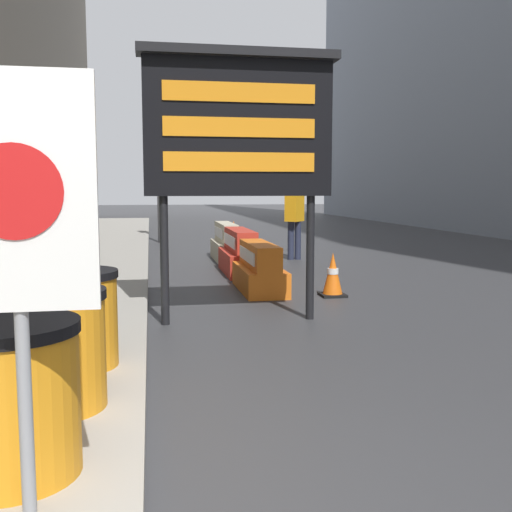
% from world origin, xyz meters
% --- Properties ---
extents(barrel_drum_foreground, '(0.71, 0.71, 0.78)m').
position_xyz_m(barrel_drum_foreground, '(-0.65, 0.34, 0.55)').
color(barrel_drum_foreground, orange).
rests_on(barrel_drum_foreground, sidewalk_left).
extents(barrel_drum_middle, '(0.71, 0.71, 0.78)m').
position_xyz_m(barrel_drum_middle, '(-0.59, 1.28, 0.55)').
color(barrel_drum_middle, orange).
rests_on(barrel_drum_middle, sidewalk_left).
extents(barrel_drum_back, '(0.71, 0.71, 0.78)m').
position_xyz_m(barrel_drum_back, '(-0.56, 2.22, 0.55)').
color(barrel_drum_back, orange).
rests_on(barrel_drum_back, sidewalk_left).
extents(warning_sign, '(0.65, 0.08, 1.91)m').
position_xyz_m(warning_sign, '(-0.48, -0.15, 1.46)').
color(warning_sign, gray).
rests_on(warning_sign, sidewalk_left).
extents(message_board, '(2.32, 0.36, 3.18)m').
position_xyz_m(message_board, '(1.09, 4.29, 2.31)').
color(message_board, black).
rests_on(message_board, ground_plane).
extents(jersey_barrier_orange_near, '(0.62, 1.71, 0.76)m').
position_xyz_m(jersey_barrier_orange_near, '(1.72, 6.41, 0.33)').
color(jersey_barrier_orange_near, orange).
rests_on(jersey_barrier_orange_near, ground_plane).
extents(jersey_barrier_red_striped, '(0.63, 1.83, 0.83)m').
position_xyz_m(jersey_barrier_red_striped, '(1.72, 8.44, 0.37)').
color(jersey_barrier_red_striped, red).
rests_on(jersey_barrier_red_striped, ground_plane).
extents(jersey_barrier_cream, '(0.53, 1.85, 0.84)m').
position_xyz_m(jersey_barrier_cream, '(1.72, 10.56, 0.37)').
color(jersey_barrier_cream, beige).
rests_on(jersey_barrier_cream, ground_plane).
extents(traffic_cone_near, '(0.33, 0.33, 0.59)m').
position_xyz_m(traffic_cone_near, '(1.76, 8.14, 0.29)').
color(traffic_cone_near, black).
rests_on(traffic_cone_near, ground_plane).
extents(traffic_cone_mid, '(0.37, 0.37, 0.66)m').
position_xyz_m(traffic_cone_mid, '(2.72, 5.75, 0.32)').
color(traffic_cone_mid, black).
rests_on(traffic_cone_mid, ground_plane).
extents(traffic_cone_far, '(0.41, 0.41, 0.73)m').
position_xyz_m(traffic_cone_far, '(2.34, 13.71, 0.36)').
color(traffic_cone_far, black).
rests_on(traffic_cone_far, ground_plane).
extents(traffic_light_near_curb, '(0.28, 0.44, 3.76)m').
position_xyz_m(traffic_light_near_curb, '(0.34, 15.33, 2.73)').
color(traffic_light_near_curb, '#2D2D30').
rests_on(traffic_light_near_curb, ground_plane).
extents(pedestrian_worker, '(0.51, 0.55, 1.80)m').
position_xyz_m(pedestrian_worker, '(3.27, 10.45, 1.06)').
color(pedestrian_worker, '#23283D').
rests_on(pedestrian_worker, ground_plane).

